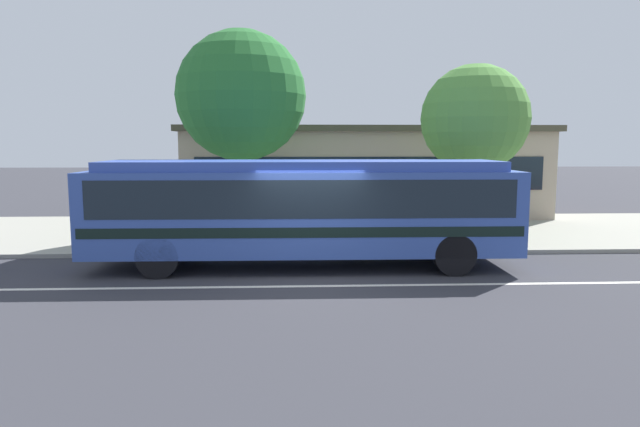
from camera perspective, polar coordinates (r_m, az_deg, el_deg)
ground_plane at (r=13.27m, az=-0.96°, el=-6.48°), size 120.00×120.00×0.00m
sidewalk_slab at (r=19.64m, az=-1.50°, el=-1.83°), size 60.00×8.00×0.12m
lane_stripe_center at (r=12.49m, az=-0.85°, el=-7.34°), size 56.00×0.16×0.01m
transit_bus at (r=14.13m, az=-1.70°, el=0.81°), size 10.57×2.52×2.69m
pedestrian_waiting_near_sign at (r=16.87m, az=-7.53°, el=0.19°), size 0.48×0.48×1.67m
pedestrian_walking_along_curb at (r=16.00m, az=-3.08°, el=-0.07°), size 0.37×0.37×1.70m
pedestrian_standing_by_tree at (r=16.69m, az=-14.96°, el=-0.17°), size 0.48×0.48×1.63m
bus_stop_sign at (r=16.84m, az=14.38°, el=2.05°), size 0.12×0.44×2.45m
street_tree_near_stop at (r=18.74m, az=-7.97°, el=11.66°), size 4.19×4.19×6.60m
street_tree_mid_block at (r=18.68m, az=15.37°, el=9.19°), size 3.40×3.40×5.46m
station_building at (r=25.30m, az=4.04°, el=4.38°), size 14.91×7.78×3.80m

